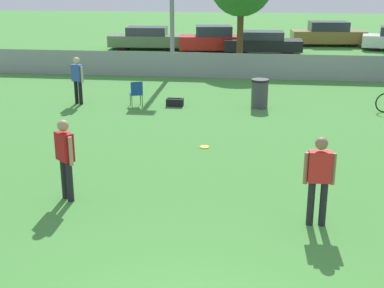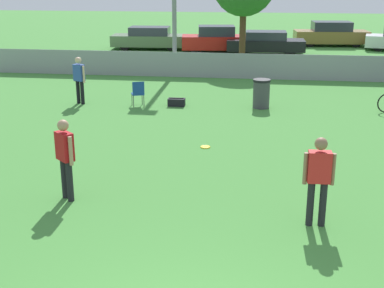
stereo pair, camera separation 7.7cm
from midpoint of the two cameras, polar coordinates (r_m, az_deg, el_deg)
name	(u,v)px [view 1 (the left image)]	position (r m, az deg, el deg)	size (l,w,h in m)	color
fence_backline	(243,66)	(23.56, 5.32, 8.29)	(23.15, 0.07, 1.21)	gray
player_defender_red	(319,175)	(9.75, 13.19, -3.23)	(0.56, 0.24, 1.67)	black
player_thrower_red	(65,154)	(10.88, -13.58, -1.06)	(0.45, 0.43, 1.67)	black
spectator_in_blue	(77,77)	(19.11, -12.24, 6.98)	(0.49, 0.37, 1.65)	black
frisbee_disc	(204,147)	(14.12, 1.19, -0.31)	(0.26, 0.26, 0.03)	yellow
folding_chair_sideline	(136,92)	(18.49, -6.08, 5.52)	(0.53, 0.53, 0.88)	#333338
trash_bin	(260,93)	(18.39, 7.11, 5.38)	(0.59, 0.59, 0.98)	#3F3F44
gear_bag_sideline	(175,102)	(18.56, -1.96, 4.48)	(0.58, 0.32, 0.29)	black
parked_car_olive	(147,38)	(33.07, -4.88, 11.18)	(4.63, 2.04, 1.33)	black
parked_car_red	(214,40)	(31.77, 2.25, 11.08)	(4.17, 2.21, 1.50)	black
parked_car_dark	(263,43)	(31.06, 7.51, 10.67)	(4.38, 1.88, 1.29)	black
parked_car_tan	(328,34)	(35.65, 14.24, 11.30)	(4.69, 2.18, 1.51)	black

